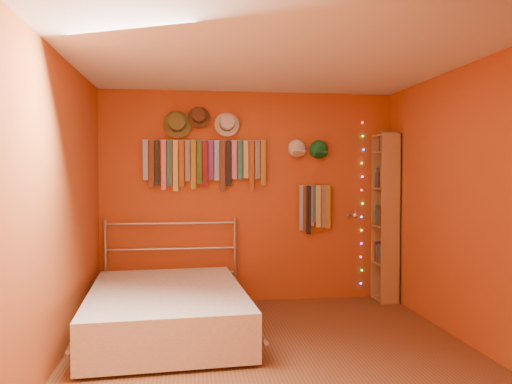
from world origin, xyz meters
name	(u,v)px	position (x,y,z in m)	size (l,w,h in m)	color
ground	(273,351)	(0.00, 0.00, 0.00)	(3.50, 3.50, 0.00)	brown
back_wall	(249,197)	(0.00, 1.75, 1.25)	(3.50, 0.02, 2.50)	#A7441A
right_wall	(466,204)	(1.75, 0.00, 1.25)	(0.02, 3.50, 2.50)	#A7441A
left_wall	(59,208)	(-1.75, 0.00, 1.25)	(0.02, 3.50, 2.50)	#A7441A
ceiling	(273,58)	(0.00, 0.00, 2.50)	(3.50, 3.50, 0.02)	white
tie_rack	(204,162)	(-0.54, 1.68, 1.67)	(1.45, 0.03, 0.61)	#A9A9AE
small_tie_rack	(315,206)	(0.79, 1.68, 1.13)	(0.40, 0.03, 0.59)	#A9A9AE
fedora_olive	(177,123)	(-0.85, 1.65, 2.10)	(0.33, 0.18, 0.32)	brown
fedora_brown	(199,117)	(-0.60, 1.66, 2.19)	(0.26, 0.14, 0.26)	#4E301C
fedora_white	(227,123)	(-0.27, 1.65, 2.11)	(0.29, 0.16, 0.29)	beige
cap_white	(297,149)	(0.57, 1.70, 1.83)	(0.20, 0.25, 0.20)	silver
cap_green	(319,150)	(0.83, 1.70, 1.82)	(0.20, 0.25, 0.20)	#16652B
fairy_lights	(362,203)	(1.38, 1.71, 1.16)	(0.05, 0.02, 2.00)	#FF3333
reading_lamp	(354,215)	(1.22, 1.50, 1.04)	(0.07, 0.32, 0.09)	#A9A9AE
bookshelf	(389,216)	(1.66, 1.53, 1.02)	(0.25, 0.34, 2.00)	#A47A4A
bed	(167,309)	(-0.92, 0.60, 0.23)	(1.65, 2.12, 1.01)	#A9A9AE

